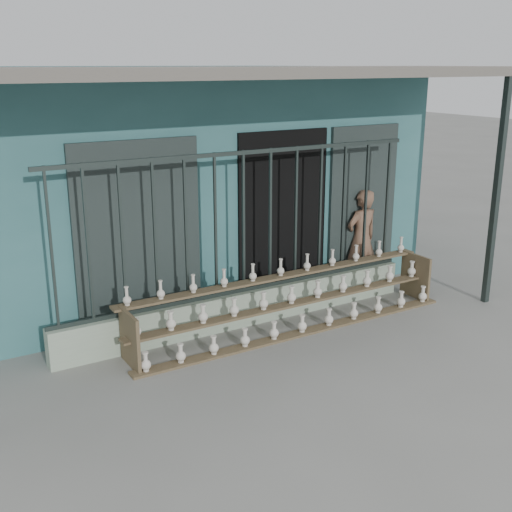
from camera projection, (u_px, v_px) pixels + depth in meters
ground at (301, 362)px, 7.26m from camera, size 60.00×60.00×0.00m
workshop_building at (152, 169)px, 10.27m from camera, size 7.40×6.60×3.21m
parapet_wall at (244, 308)px, 8.27m from camera, size 5.00×0.20×0.45m
security_fence at (244, 223)px, 7.94m from camera, size 5.00×0.04×1.80m
shelf_rack at (292, 301)px, 8.11m from camera, size 4.50×0.68×0.85m
elderly_woman at (361, 239)px, 9.53m from camera, size 0.56×0.38×1.48m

